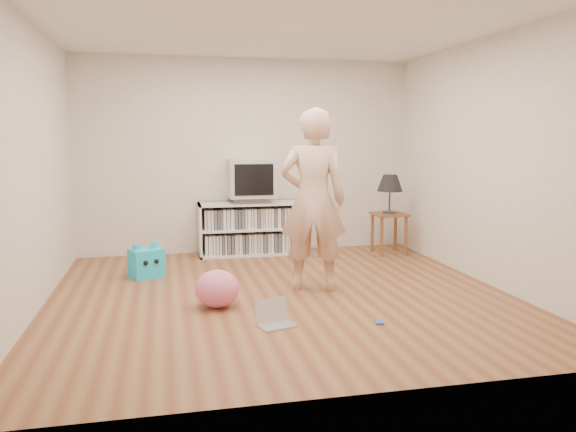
# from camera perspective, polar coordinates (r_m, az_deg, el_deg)

# --- Properties ---
(ground) EXTENTS (4.50, 4.50, 0.00)m
(ground) POSITION_cam_1_polar(r_m,az_deg,el_deg) (5.65, -0.73, -8.00)
(ground) COLOR brown
(ground) RESTS_ON ground
(walls) EXTENTS (4.52, 4.52, 2.60)m
(walls) POSITION_cam_1_polar(r_m,az_deg,el_deg) (5.44, -0.76, 5.28)
(walls) COLOR beige
(walls) RESTS_ON ground
(ceiling) EXTENTS (4.50, 4.50, 0.01)m
(ceiling) POSITION_cam_1_polar(r_m,az_deg,el_deg) (5.53, -0.79, 18.86)
(ceiling) COLOR white
(ceiling) RESTS_ON walls
(media_unit) EXTENTS (1.40, 0.45, 0.70)m
(media_unit) POSITION_cam_1_polar(r_m,az_deg,el_deg) (7.54, -3.75, -1.23)
(media_unit) COLOR white
(media_unit) RESTS_ON ground
(dvd_deck) EXTENTS (0.45, 0.35, 0.07)m
(dvd_deck) POSITION_cam_1_polar(r_m,az_deg,el_deg) (7.47, -3.76, 1.67)
(dvd_deck) COLOR gray
(dvd_deck) RESTS_ON media_unit
(crt_tv) EXTENTS (0.60, 0.53, 0.50)m
(crt_tv) POSITION_cam_1_polar(r_m,az_deg,el_deg) (7.44, -3.77, 3.84)
(crt_tv) COLOR #B4B4BA
(crt_tv) RESTS_ON dvd_deck
(side_table) EXTENTS (0.42, 0.42, 0.55)m
(side_table) POSITION_cam_1_polar(r_m,az_deg,el_deg) (7.64, 10.21, -0.71)
(side_table) COLOR brown
(side_table) RESTS_ON ground
(table_lamp) EXTENTS (0.34, 0.34, 0.52)m
(table_lamp) POSITION_cam_1_polar(r_m,az_deg,el_deg) (7.58, 10.31, 3.22)
(table_lamp) COLOR #333333
(table_lamp) RESTS_ON side_table
(person) EXTENTS (0.77, 0.60, 1.85)m
(person) POSITION_cam_1_polar(r_m,az_deg,el_deg) (5.69, 2.55, 1.59)
(person) COLOR beige
(person) RESTS_ON ground
(laptop) EXTENTS (0.35, 0.31, 0.21)m
(laptop) POSITION_cam_1_polar(r_m,az_deg,el_deg) (4.78, -1.41, -10.32)
(laptop) COLOR silver
(laptop) RESTS_ON ground
(playing_cards) EXTENTS (0.08, 0.10, 0.02)m
(playing_cards) POSITION_cam_1_polar(r_m,az_deg,el_deg) (4.88, 9.28, -10.62)
(playing_cards) COLOR #475ABD
(playing_cards) RESTS_ON ground
(plush_blue) EXTENTS (0.42, 0.38, 0.39)m
(plush_blue) POSITION_cam_1_polar(r_m,az_deg,el_deg) (6.50, -14.18, -4.60)
(plush_blue) COLOR #1BC0FB
(plush_blue) RESTS_ON ground
(plush_pink) EXTENTS (0.43, 0.43, 0.35)m
(plush_pink) POSITION_cam_1_polar(r_m,az_deg,el_deg) (5.26, -7.22, -7.34)
(plush_pink) COLOR pink
(plush_pink) RESTS_ON ground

